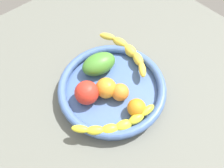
{
  "coord_description": "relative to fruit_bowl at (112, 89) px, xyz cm",
  "views": [
    {
      "loc": [
        24.13,
        27.23,
        66.14
      ],
      "look_at": [
        0.0,
        0.0,
        8.48
      ],
      "focal_mm": 35.07,
      "sensor_mm": 36.0,
      "label": 1
    }
  ],
  "objects": [
    {
      "name": "kitchen_counter",
      "position": [
        0.0,
        0.0,
        -4.16
      ],
      "size": [
        120.0,
        120.0,
        3.0
      ],
      "primitive_type": "cube",
      "color": "#60635B",
      "rests_on": "ground"
    },
    {
      "name": "fruit_bowl",
      "position": [
        0.0,
        0.0,
        0.0
      ],
      "size": [
        34.57,
        34.57,
        5.18
      ],
      "color": "#45649F",
      "rests_on": "kitchen_counter"
    },
    {
      "name": "banana_draped_left",
      "position": [
        7.88,
        10.63,
        2.21
      ],
      "size": [
        23.1,
        12.37,
        3.79
      ],
      "color": "yellow",
      "rests_on": "fruit_bowl"
    },
    {
      "name": "banana_draped_right",
      "position": [
        -13.38,
        -6.73,
        2.29
      ],
      "size": [
        8.27,
        24.8,
        4.38
      ],
      "color": "yellow",
      "rests_on": "fruit_bowl"
    },
    {
      "name": "orange_front",
      "position": [
        2.42,
        -0.18,
        3.07
      ],
      "size": [
        6.51,
        6.51,
        6.51
      ],
      "primitive_type": "sphere",
      "color": "orange",
      "rests_on": "fruit_bowl"
    },
    {
      "name": "orange_mid_left",
      "position": [
        0.01,
        3.76,
        2.56
      ],
      "size": [
        5.5,
        5.5,
        5.5
      ],
      "primitive_type": "sphere",
      "color": "orange",
      "rests_on": "fruit_bowl"
    },
    {
      "name": "orange_mid_right",
      "position": [
        0.29,
        10.85,
        2.59
      ],
      "size": [
        5.56,
        5.56,
        5.56
      ],
      "primitive_type": "sphere",
      "color": "orange",
      "rests_on": "fruit_bowl"
    },
    {
      "name": "tomato_red",
      "position": [
        8.04,
        -2.39,
        3.53
      ],
      "size": [
        7.43,
        7.43,
        7.43
      ],
      "primitive_type": "sphere",
      "color": "red",
      "rests_on": "fruit_bowl"
    },
    {
      "name": "mango_green",
      "position": [
        -1.88,
        -8.68,
        3.0
      ],
      "size": [
        12.98,
        9.78,
        6.37
      ],
      "primitive_type": "ellipsoid",
      "rotation": [
        0.0,
        0.0,
        6.08
      ],
      "color": "#44862E",
      "rests_on": "fruit_bowl"
    }
  ]
}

